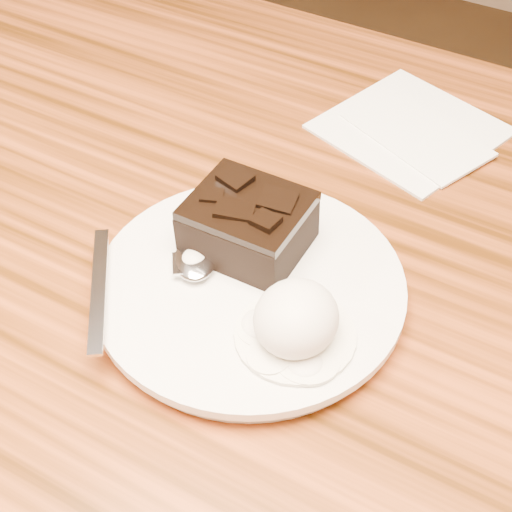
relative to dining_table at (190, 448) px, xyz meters
The scene contains 10 objects.
dining_table is the anchor object (origin of this frame).
plate 0.40m from the dining_table, 19.40° to the right, with size 0.25×0.25×0.02m, color white.
brownie 0.43m from the dining_table, ahead, with size 0.09×0.08×0.04m, color black.
ice_cream_scoop 0.45m from the dining_table, 22.85° to the right, with size 0.06×0.06×0.05m, color white.
melt_puddle 0.44m from the dining_table, 22.85° to the right, with size 0.09×0.09×0.00m, color white.
spoon 0.41m from the dining_table, 35.75° to the right, with size 0.04×0.19×0.01m, color silver, non-canonical shape.
napkin 0.47m from the dining_table, 60.11° to the left, with size 0.15×0.15×0.01m, color white.
crumb_a 0.43m from the dining_table, 21.52° to the right, with size 0.01×0.01×0.00m, color black.
crumb_b 0.45m from the dining_table, 30.37° to the right, with size 0.01×0.01×0.00m, color black.
crumb_c 0.41m from the dining_table, 14.88° to the right, with size 0.01×0.00×0.00m, color black.
Camera 1 is at (0.32, -0.40, 1.22)m, focal length 54.84 mm.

